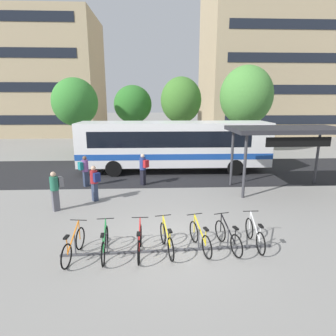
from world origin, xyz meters
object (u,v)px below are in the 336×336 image
street_tree_1 (75,102)px  street_tree_3 (181,100)px  parked_bicycle_white_6 (255,235)px  street_tree_2 (133,105)px  commuter_red_pack_1 (143,167)px  commuter_teal_pack_2 (85,169)px  parked_bicycle_green_1 (105,244)px  commuter_navy_pack_0 (95,181)px  parked_bicycle_orange_0 (74,246)px  transit_shelter (287,132)px  commuter_grey_pack_3 (55,188)px  parked_bicycle_red_2 (140,243)px  parked_bicycle_black_5 (228,237)px  street_tree_0 (246,96)px  parked_bicycle_yellow_4 (200,238)px  city_bus (175,144)px  parked_bicycle_yellow_3 (167,240)px

street_tree_1 → street_tree_3: street_tree_3 is taller
parked_bicycle_white_6 → street_tree_2: size_ratio=0.29×
commuter_red_pack_1 → commuter_teal_pack_2: size_ratio=1.04×
parked_bicycle_green_1 → commuter_navy_pack_0: commuter_navy_pack_0 is taller
parked_bicycle_orange_0 → transit_shelter: (8.93, 6.00, 2.62)m
parked_bicycle_green_1 → commuter_teal_pack_2: (-2.27, 7.01, 0.58)m
street_tree_1 → commuter_grey_pack_3: bearing=-79.1°
street_tree_1 → parked_bicycle_red_2: bearing=-69.4°
parked_bicycle_orange_0 → parked_bicycle_black_5: size_ratio=1.02×
commuter_red_pack_1 → street_tree_0: (8.49, 9.61, 3.90)m
parked_bicycle_orange_0 → parked_bicycle_yellow_4: 3.79m
commuter_teal_pack_2 → transit_shelter: bearing=-48.5°
parked_bicycle_orange_0 → parked_bicycle_red_2: bearing=-80.3°
city_bus → parked_bicycle_black_5: (1.00, -9.87, -1.39)m
parked_bicycle_green_1 → commuter_navy_pack_0: bearing=10.8°
parked_bicycle_green_1 → street_tree_3: size_ratio=0.26×
parked_bicycle_white_6 → commuter_teal_pack_2: commuter_teal_pack_2 is taller
parked_bicycle_green_1 → transit_shelter: (8.03, 5.93, 2.62)m
street_tree_1 → street_tree_3: 9.05m
street_tree_3 → city_bus: bearing=-97.8°
parked_bicycle_orange_0 → parked_bicycle_green_1: (0.90, 0.07, 0.00)m
commuter_grey_pack_3 → parked_bicycle_black_5: bearing=113.4°
parked_bicycle_black_5 → street_tree_3: bearing=-14.7°
parked_bicycle_yellow_4 → street_tree_2: bearing=-4.0°
parked_bicycle_white_6 → street_tree_3: bearing=2.1°
parked_bicycle_orange_0 → commuter_teal_pack_2: bearing=17.4°
parked_bicycle_green_1 → transit_shelter: bearing=-57.7°
parked_bicycle_yellow_3 → street_tree_2: size_ratio=0.29×
parked_bicycle_orange_0 → parked_bicycle_black_5: (4.66, 0.34, 0.00)m
commuter_navy_pack_0 → commuter_red_pack_1: 3.19m
parked_bicycle_red_2 → street_tree_3: bearing=-9.0°
commuter_grey_pack_3 → street_tree_1: bearing=-117.8°
parked_bicycle_black_5 → street_tree_0: street_tree_0 is taller
parked_bicycle_yellow_3 → commuter_red_pack_1: 7.06m
commuter_red_pack_1 → street_tree_2: (-1.43, 12.32, 3.14)m
parked_bicycle_yellow_4 → parked_bicycle_black_5: 0.88m
transit_shelter → street_tree_0: street_tree_0 is taller
parked_bicycle_black_5 → commuter_red_pack_1: 7.49m
parked_bicycle_yellow_3 → street_tree_3: 18.29m
street_tree_2 → parked_bicycle_green_1: bearing=-88.3°
commuter_red_pack_1 → street_tree_3: (2.98, 10.74, 3.52)m
parked_bicycle_green_1 → street_tree_0: size_ratio=0.23×
street_tree_3 → parked_bicycle_red_2: bearing=-98.9°
parked_bicycle_green_1 → street_tree_2: size_ratio=0.29×
parked_bicycle_yellow_4 → parked_bicycle_yellow_3: bearing=79.5°
parked_bicycle_yellow_4 → commuter_red_pack_1: size_ratio=0.97×
street_tree_2 → street_tree_3: street_tree_3 is taller
transit_shelter → commuter_teal_pack_2: size_ratio=3.37×
parked_bicycle_yellow_4 → commuter_grey_pack_3: bearing=44.0°
street_tree_2 → parked_bicycle_black_5: bearing=-77.2°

